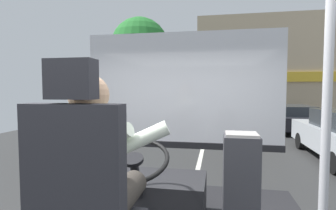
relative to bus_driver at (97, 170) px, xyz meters
name	(u,v)px	position (x,y,z in m)	size (l,w,h in m)	color
ground	(205,139)	(0.21, 9.19, -1.57)	(18.00, 44.00, 0.06)	#2F2F2F
bus_driver	(97,170)	(0.00, 0.00, 0.00)	(0.76, 0.61, 0.80)	#332D28
steering_console	(147,195)	(0.00, 1.04, -0.56)	(1.10, 0.97, 0.80)	black
handrail_pole	(327,114)	(1.17, 0.09, 0.32)	(0.04, 0.04, 2.22)	#B7B7BC
fare_box	(240,192)	(0.83, 0.71, -0.34)	(0.26, 0.24, 0.90)	#333338
windshield_panel	(182,103)	(0.21, 2.01, 0.26)	(2.50, 0.08, 1.48)	silver
street_tree	(140,47)	(-3.17, 11.46, 2.52)	(2.85, 2.85, 5.53)	#4C3828
shop_building	(282,70)	(5.20, 18.51, 1.80)	(11.69, 5.28, 6.68)	tan
parked_car_black	(292,118)	(4.15, 11.77, -0.92)	(1.79, 4.00, 1.21)	black
parked_car_charcoal	(266,107)	(3.94, 17.30, -0.81)	(1.92, 3.84, 1.41)	#474C51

